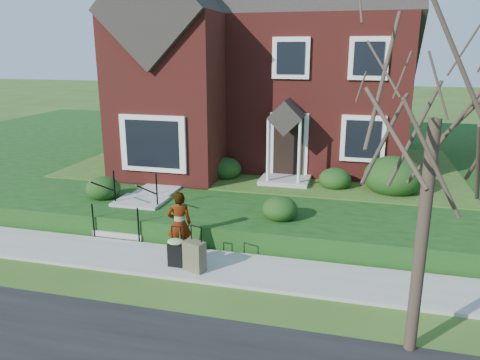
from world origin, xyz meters
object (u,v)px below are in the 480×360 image
(front_steps, at_px, (133,212))
(tree_verge, at_px, (438,93))
(woman, at_px, (179,224))
(suitcase_olive, at_px, (194,256))
(suitcase_black, at_px, (176,251))

(front_steps, bearing_deg, tree_verge, -28.90)
(front_steps, relative_size, woman, 1.27)
(woman, bearing_deg, suitcase_olive, 108.11)
(woman, distance_m, tree_verge, 6.54)
(suitcase_olive, bearing_deg, suitcase_black, -173.49)
(tree_verge, bearing_deg, suitcase_olive, 159.26)
(front_steps, bearing_deg, suitcase_olive, -40.22)
(suitcase_black, relative_size, tree_verge, 0.16)
(woman, bearing_deg, suitcase_black, 79.68)
(suitcase_olive, relative_size, tree_verge, 0.17)
(front_steps, height_order, tree_verge, tree_verge)
(tree_verge, bearing_deg, suitcase_black, 159.97)
(tree_verge, bearing_deg, woman, 154.78)
(front_steps, distance_m, tree_verge, 8.90)
(suitcase_black, bearing_deg, tree_verge, -19.38)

